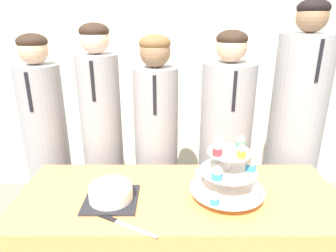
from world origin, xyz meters
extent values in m
cube|color=beige|center=(0.00, 1.64, 1.35)|extent=(9.00, 0.06, 2.70)
cube|color=#232328|center=(-0.31, 0.24, 0.73)|extent=(0.24, 0.24, 0.01)
cylinder|color=silver|center=(-0.31, 0.24, 0.76)|extent=(0.20, 0.20, 0.06)
ellipsoid|color=silver|center=(-0.31, 0.24, 0.79)|extent=(0.19, 0.19, 0.07)
cube|color=silver|center=(-0.18, 0.04, 0.72)|extent=(0.18, 0.11, 0.00)
cube|color=black|center=(-0.30, 0.11, 0.72)|extent=(0.08, 0.06, 0.01)
cylinder|color=silver|center=(0.22, 0.26, 0.84)|extent=(0.02, 0.02, 0.23)
cylinder|color=silver|center=(0.22, 0.26, 0.77)|extent=(0.34, 0.34, 0.01)
cylinder|color=silver|center=(0.22, 0.26, 0.86)|extent=(0.25, 0.25, 0.01)
cylinder|color=silver|center=(0.22, 0.26, 0.95)|extent=(0.19, 0.19, 0.01)
cylinder|color=pink|center=(0.32, 0.18, 0.78)|extent=(0.04, 0.04, 0.03)
sphere|color=#F4E5C6|center=(0.32, 0.18, 0.81)|extent=(0.04, 0.04, 0.04)
cylinder|color=pink|center=(0.29, 0.38, 0.78)|extent=(0.04, 0.04, 0.02)
sphere|color=beige|center=(0.29, 0.38, 0.80)|extent=(0.04, 0.04, 0.04)
cylinder|color=white|center=(0.10, 0.34, 0.78)|extent=(0.04, 0.04, 0.03)
sphere|color=silver|center=(0.10, 0.34, 0.81)|extent=(0.04, 0.04, 0.04)
cylinder|color=#3893DB|center=(0.14, 0.14, 0.78)|extent=(0.04, 0.04, 0.02)
sphere|color=white|center=(0.14, 0.14, 0.80)|extent=(0.04, 0.04, 0.04)
cylinder|color=#3893DB|center=(0.31, 0.26, 0.87)|extent=(0.05, 0.05, 0.03)
sphere|color=beige|center=(0.31, 0.26, 0.90)|extent=(0.04, 0.04, 0.04)
cylinder|color=white|center=(0.17, 0.35, 0.87)|extent=(0.05, 0.05, 0.02)
sphere|color=beige|center=(0.17, 0.35, 0.90)|extent=(0.04, 0.04, 0.04)
cylinder|color=#3893DB|center=(0.15, 0.19, 0.87)|extent=(0.05, 0.05, 0.02)
sphere|color=white|center=(0.15, 0.19, 0.90)|extent=(0.04, 0.04, 0.04)
cylinder|color=white|center=(0.18, 0.32, 0.97)|extent=(0.04, 0.04, 0.03)
sphere|color=beige|center=(0.18, 0.32, 0.99)|extent=(0.04, 0.04, 0.04)
cylinder|color=#E5333D|center=(0.16, 0.23, 0.97)|extent=(0.04, 0.04, 0.03)
sphere|color=white|center=(0.16, 0.23, 0.99)|extent=(0.04, 0.04, 0.04)
cylinder|color=yellow|center=(0.25, 0.20, 0.97)|extent=(0.04, 0.04, 0.03)
sphere|color=#F4E5C6|center=(0.25, 0.20, 0.99)|extent=(0.03, 0.03, 0.03)
cylinder|color=#4CB766|center=(0.27, 0.31, 0.96)|extent=(0.04, 0.04, 0.03)
sphere|color=#F4E5C6|center=(0.27, 0.31, 0.99)|extent=(0.04, 0.04, 0.04)
cylinder|color=#939399|center=(-0.81, 0.81, 0.62)|extent=(0.26, 0.26, 1.24)
sphere|color=#D6AD89|center=(-0.81, 0.81, 1.33)|extent=(0.17, 0.17, 0.17)
ellipsoid|color=#332319|center=(-0.81, 0.81, 1.37)|extent=(0.17, 0.17, 0.09)
cube|color=black|center=(-0.81, 0.67, 1.11)|extent=(0.02, 0.01, 0.22)
cylinder|color=#939399|center=(-0.46, 0.81, 0.65)|extent=(0.25, 0.25, 1.30)
sphere|color=beige|center=(-0.46, 0.81, 1.38)|extent=(0.16, 0.16, 0.16)
ellipsoid|color=#332319|center=(-0.46, 0.81, 1.43)|extent=(0.17, 0.17, 0.09)
cube|color=black|center=(-0.46, 0.68, 1.17)|extent=(0.02, 0.01, 0.22)
cylinder|color=#939399|center=(-0.12, 0.81, 0.61)|extent=(0.27, 0.27, 1.23)
sphere|color=#8E6B4C|center=(-0.12, 0.81, 1.32)|extent=(0.18, 0.18, 0.18)
ellipsoid|color=brown|center=(-0.12, 0.81, 1.36)|extent=(0.18, 0.18, 0.10)
cube|color=black|center=(-0.12, 0.67, 1.10)|extent=(0.02, 0.01, 0.22)
cylinder|color=#939399|center=(0.30, 0.81, 0.63)|extent=(0.32, 0.32, 1.26)
sphere|color=#D6AD89|center=(0.30, 0.81, 1.34)|extent=(0.17, 0.17, 0.17)
ellipsoid|color=#332319|center=(0.30, 0.81, 1.39)|extent=(0.18, 0.18, 0.09)
cube|color=black|center=(0.30, 0.65, 1.13)|extent=(0.02, 0.01, 0.22)
cylinder|color=#939399|center=(0.73, 0.81, 0.71)|extent=(0.32, 0.32, 1.42)
sphere|color=#8E6B4C|center=(0.73, 0.81, 1.50)|extent=(0.17, 0.17, 0.17)
ellipsoid|color=black|center=(0.73, 0.81, 1.55)|extent=(0.17, 0.17, 0.09)
cube|color=black|center=(0.73, 0.64, 1.29)|extent=(0.02, 0.01, 0.22)
camera|label=1|loc=(-0.05, -0.92, 1.50)|focal=32.00mm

